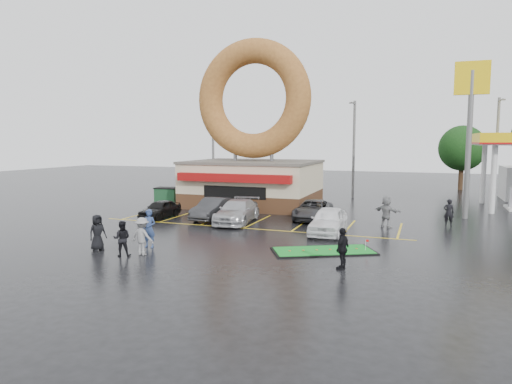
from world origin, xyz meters
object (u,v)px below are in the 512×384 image
(person_blue, at_px, (149,228))
(streetlight_right, at_px, (497,147))
(car_silver, at_px, (237,211))
(streetlight_left, at_px, (213,146))
(car_black, at_px, (160,209))
(car_grey, at_px, (313,210))
(streetlight_mid, at_px, (354,147))
(dumpster, at_px, (167,196))
(person_cameraman, at_px, (343,248))
(putting_green, at_px, (323,251))
(car_dgrey, at_px, (214,209))
(donut_shop, at_px, (253,151))
(shell_sign, at_px, (470,110))
(car_white, at_px, (328,221))

(person_blue, bearing_deg, streetlight_right, 51.63)
(streetlight_right, distance_m, car_silver, 24.38)
(streetlight_left, relative_size, person_blue, 4.69)
(car_black, height_order, car_grey, car_grey)
(car_black, bearing_deg, person_blue, -58.85)
(streetlight_left, distance_m, car_silver, 17.78)
(streetlight_mid, xyz_separation_m, dumpster, (-14.31, -9.48, -4.13))
(streetlight_right, xyz_separation_m, person_cameraman, (-8.82, -25.41, -3.91))
(car_black, distance_m, car_grey, 10.54)
(car_black, bearing_deg, streetlight_right, 39.20)
(streetlight_left, relative_size, putting_green, 1.70)
(streetlight_left, relative_size, streetlight_right, 1.00)
(streetlight_mid, xyz_separation_m, person_cameraman, (3.18, -24.41, -3.91))
(streetlight_mid, relative_size, car_dgrey, 2.03)
(car_silver, bearing_deg, car_grey, 28.57)
(person_cameraman, bearing_deg, car_black, -105.77)
(streetlight_mid, distance_m, car_grey, 13.58)
(donut_shop, bearing_deg, car_dgrey, -91.11)
(dumpster, bearing_deg, person_cameraman, -48.39)
(car_grey, bearing_deg, car_dgrey, -162.33)
(car_black, bearing_deg, car_grey, 19.87)
(person_blue, distance_m, person_cameraman, 9.77)
(donut_shop, distance_m, streetlight_mid, 10.59)
(streetlight_mid, relative_size, car_silver, 1.75)
(shell_sign, distance_m, car_black, 22.14)
(car_black, bearing_deg, dumpster, 120.22)
(car_grey, bearing_deg, car_white, -68.53)
(shell_sign, distance_m, dumpster, 24.27)
(streetlight_right, bearing_deg, streetlight_mid, -175.24)
(streetlight_right, distance_m, person_blue, 31.24)
(streetlight_left, distance_m, car_black, 15.96)
(donut_shop, bearing_deg, dumpster, -168.12)
(streetlight_mid, bearing_deg, shell_sign, -44.73)
(streetlight_mid, bearing_deg, streetlight_left, -175.91)
(streetlight_right, bearing_deg, car_black, -143.19)
(shell_sign, xyz_separation_m, car_grey, (-9.77, -4.00, -6.72))
(shell_sign, height_order, car_dgrey, shell_sign)
(streetlight_right, distance_m, car_dgrey, 25.41)
(shell_sign, height_order, car_black, shell_sign)
(streetlight_left, bearing_deg, car_black, -78.12)
(car_dgrey, xyz_separation_m, car_white, (8.33, -2.21, 0.04))
(streetlight_right, bearing_deg, car_grey, -132.55)
(car_dgrey, bearing_deg, person_blue, -84.88)
(car_grey, height_order, person_blue, person_blue)
(person_blue, relative_size, dumpster, 1.07)
(donut_shop, distance_m, car_white, 13.06)
(streetlight_left, distance_m, car_white, 22.73)
(person_blue, bearing_deg, car_grey, 60.43)
(car_black, relative_size, putting_green, 0.70)
(streetlight_left, distance_m, streetlight_right, 26.08)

